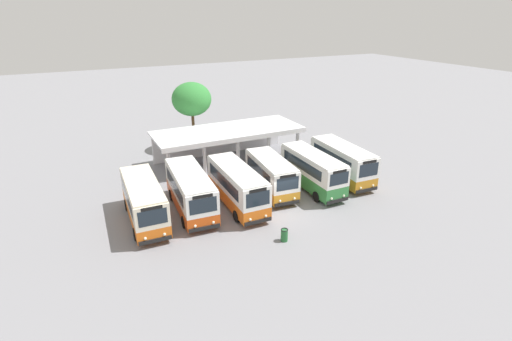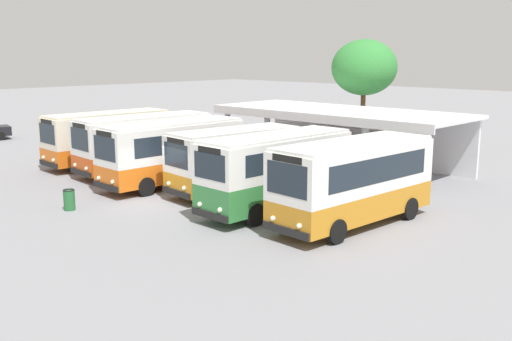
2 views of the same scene
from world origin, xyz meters
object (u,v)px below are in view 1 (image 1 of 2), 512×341
at_px(city_bus_far_end_green, 342,161).
at_px(waiting_chair_end_by_column, 215,162).
at_px(city_bus_fifth_blue, 313,170).
at_px(city_bus_second_in_row, 190,190).
at_px(litter_bin_apron, 284,235).
at_px(city_bus_fourth_amber, 271,174).
at_px(waiting_chair_second_from_end, 221,161).
at_px(waiting_chair_fourth_seat, 232,159).
at_px(waiting_chair_middle_seat, 226,160).
at_px(waiting_chair_fifth_seat, 237,158).
at_px(city_bus_nearest_orange, 144,200).
at_px(city_bus_middle_cream, 237,185).

xyz_separation_m(city_bus_far_end_green, waiting_chair_end_by_column, (-9.27, 8.14, -1.29)).
bearing_deg(city_bus_fifth_blue, city_bus_second_in_row, 175.38).
bearing_deg(litter_bin_apron, waiting_chair_end_by_column, 87.50).
relative_size(city_bus_fourth_amber, waiting_chair_end_by_column, 7.94).
relative_size(city_bus_fourth_amber, waiting_chair_second_from_end, 7.94).
bearing_deg(city_bus_far_end_green, waiting_chair_fourth_seat, 132.35).
bearing_deg(waiting_chair_middle_seat, city_bus_fifth_blue, -62.23).
xyz_separation_m(city_bus_second_in_row, waiting_chair_fifth_seat, (7.33, 7.83, -1.25)).
distance_m(city_bus_fourth_amber, waiting_chair_fifth_seat, 7.83).
xyz_separation_m(waiting_chair_end_by_column, waiting_chair_middle_seat, (1.19, -0.01, 0.00)).
bearing_deg(waiting_chair_second_from_end, city_bus_second_in_row, -125.74).
height_order(city_bus_fifth_blue, waiting_chair_fifth_seat, city_bus_fifth_blue).
bearing_deg(waiting_chair_end_by_column, waiting_chair_fifth_seat, 1.92).
height_order(waiting_chair_second_from_end, waiting_chair_fourth_seat, same).
height_order(waiting_chair_second_from_end, waiting_chair_middle_seat, same).
bearing_deg(waiting_chair_end_by_column, city_bus_fourth_amber, -74.22).
xyz_separation_m(city_bus_far_end_green, waiting_chair_fourth_seat, (-7.48, 8.21, -1.29)).
distance_m(waiting_chair_middle_seat, waiting_chair_fourth_seat, 0.60).
xyz_separation_m(waiting_chair_fourth_seat, waiting_chair_fifth_seat, (0.60, 0.01, 0.00)).
bearing_deg(city_bus_nearest_orange, waiting_chair_end_by_column, 42.78).
relative_size(city_bus_fourth_amber, city_bus_fifth_blue, 0.90).
xyz_separation_m(city_bus_second_in_row, city_bus_middle_cream, (3.55, -0.83, 0.01)).
distance_m(city_bus_fifth_blue, waiting_chair_middle_seat, 9.80).
xyz_separation_m(city_bus_second_in_row, city_bus_fourth_amber, (7.11, 0.10, -0.06)).
relative_size(city_bus_middle_cream, waiting_chair_fifth_seat, 9.14).
bearing_deg(waiting_chair_middle_seat, city_bus_fourth_amber, -82.76).
bearing_deg(waiting_chair_fourth_seat, city_bus_second_in_row, -130.73).
bearing_deg(city_bus_second_in_row, waiting_chair_fourth_seat, 49.27).
xyz_separation_m(city_bus_fourth_amber, city_bus_fifth_blue, (3.55, -0.96, 0.10)).
distance_m(city_bus_middle_cream, waiting_chair_fifth_seat, 9.52).
height_order(waiting_chair_fifth_seat, litter_bin_apron, litter_bin_apron).
relative_size(city_bus_middle_cream, litter_bin_apron, 8.74).
height_order(waiting_chair_fourth_seat, litter_bin_apron, litter_bin_apron).
height_order(city_bus_fourth_amber, city_bus_far_end_green, city_bus_far_end_green).
relative_size(city_bus_fifth_blue, city_bus_far_end_green, 1.00).
bearing_deg(waiting_chair_fourth_seat, city_bus_nearest_orange, -142.36).
relative_size(waiting_chair_end_by_column, waiting_chair_fourth_seat, 1.00).
height_order(city_bus_middle_cream, waiting_chair_fifth_seat, city_bus_middle_cream).
height_order(city_bus_nearest_orange, waiting_chair_middle_seat, city_bus_nearest_orange).
relative_size(city_bus_second_in_row, city_bus_fifth_blue, 1.05).
bearing_deg(waiting_chair_end_by_column, city_bus_fifth_blue, -56.41).
relative_size(city_bus_middle_cream, waiting_chair_middle_seat, 9.14).
bearing_deg(city_bus_second_in_row, waiting_chair_middle_seat, 51.57).
relative_size(city_bus_second_in_row, city_bus_far_end_green, 1.04).
distance_m(city_bus_fifth_blue, waiting_chair_second_from_end, 10.06).
relative_size(city_bus_second_in_row, waiting_chair_fifth_seat, 9.20).
distance_m(waiting_chair_second_from_end, waiting_chair_fifth_seat, 1.79).
distance_m(city_bus_far_end_green, waiting_chair_fourth_seat, 11.18).
relative_size(city_bus_second_in_row, waiting_chair_middle_seat, 9.20).
relative_size(waiting_chair_fifth_seat, litter_bin_apron, 0.96).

